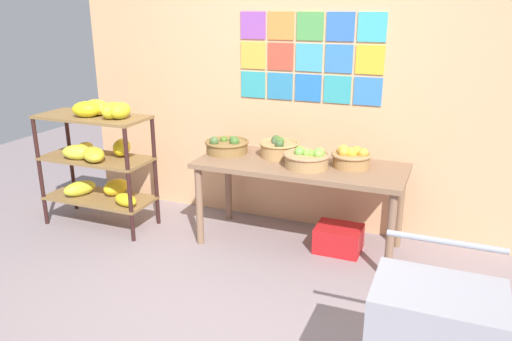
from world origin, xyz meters
TOP-DOWN VIEW (x-y plane):
  - ground at (0.00, 0.00)m, footprint 9.58×9.58m
  - back_wall_with_art at (0.00, 1.82)m, footprint 4.23×0.07m
  - banana_shelf_unit at (-1.57, 1.07)m, footprint 0.99×0.57m
  - display_table at (0.19, 1.34)m, footprint 1.67×0.69m
  - fruit_basket_centre at (0.58, 1.41)m, footprint 0.31×0.31m
  - fruit_basket_left at (-0.03, 1.46)m, footprint 0.33×0.33m
  - fruit_basket_back_right at (0.27, 1.27)m, footprint 0.36×0.36m
  - fruit_basket_back_left at (-0.49, 1.40)m, footprint 0.38×0.38m
  - produce_crate_under_table at (0.53, 1.36)m, footprint 0.37×0.29m
  - shopping_cart at (1.32, -0.27)m, footprint 0.57×0.47m

SIDE VIEW (x-z plane):
  - ground at x=0.00m, z-range 0.00..0.00m
  - produce_crate_under_table at x=0.53m, z-range 0.00..0.21m
  - shopping_cart at x=1.32m, z-range 0.08..0.95m
  - display_table at x=0.19m, z-range 0.28..0.99m
  - banana_shelf_unit at x=-1.57m, z-range 0.12..1.27m
  - fruit_basket_back_left at x=-0.49m, z-range 0.70..0.86m
  - fruit_basket_back_right at x=0.27m, z-range 0.71..0.86m
  - fruit_basket_centre at x=0.58m, z-range 0.71..0.87m
  - fruit_basket_left at x=-0.03m, z-range 0.71..0.87m
  - back_wall_with_art at x=0.00m, z-range 0.00..2.80m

